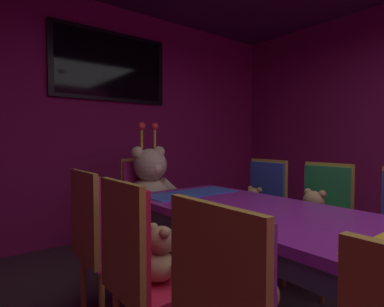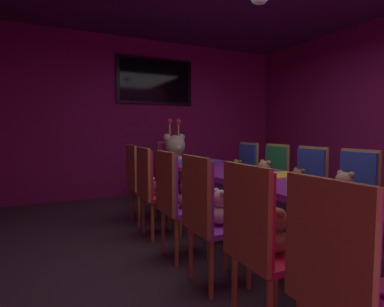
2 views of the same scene
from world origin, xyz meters
name	(u,v)px [view 2 (image 2 of 2)]	position (x,y,z in m)	size (l,w,h in m)	color
ground_plane	(265,253)	(0.00, 0.00, 0.00)	(7.90, 7.90, 0.00)	#3F2D38
wall_back	(154,118)	(0.00, 3.20, 1.40)	(5.20, 0.12, 2.80)	#8C1959
banquet_table	(266,185)	(0.00, 0.00, 0.66)	(0.90, 3.64, 0.75)	purple
chair_left_0	(338,272)	(-0.81, -1.44, 0.60)	(0.42, 0.41, 0.98)	#CC338C
teddy_left_0	(362,270)	(-0.67, -1.44, 0.58)	(0.23, 0.30, 0.28)	beige
chair_left_1	(257,233)	(-0.81, -0.91, 0.60)	(0.42, 0.41, 0.98)	red
teddy_left_1	(276,233)	(-0.67, -0.91, 0.58)	(0.22, 0.29, 0.27)	olive
chair_left_2	(205,209)	(-0.82, -0.31, 0.60)	(0.42, 0.41, 0.98)	purple
teddy_left_2	(222,209)	(-0.68, -0.31, 0.57)	(0.22, 0.29, 0.27)	beige
chair_left_3	(173,194)	(-0.83, 0.26, 0.60)	(0.42, 0.41, 0.98)	purple
teddy_left_3	(187,196)	(-0.69, 0.26, 0.57)	(0.21, 0.27, 0.26)	olive
chair_left_4	(151,183)	(-0.84, 0.90, 0.60)	(0.42, 0.41, 0.98)	red
teddy_left_4	(163,184)	(-0.69, 0.90, 0.58)	(0.24, 0.31, 0.29)	tan
chair_left_5	(138,176)	(-0.82, 1.46, 0.60)	(0.42, 0.41, 0.98)	#CC338C
teddy_left_5	(149,178)	(-0.68, 1.46, 0.57)	(0.21, 0.27, 0.26)	beige
chair_right_2	(354,189)	(0.83, -0.29, 0.60)	(0.42, 0.41, 0.98)	#2D47B2
teddy_right_2	(343,191)	(0.68, -0.29, 0.60)	(0.27, 0.34, 0.33)	tan
chair_right_3	(307,181)	(0.81, 0.27, 0.60)	(0.42, 0.41, 0.98)	#2D47B2
teddy_right_3	(298,183)	(0.66, 0.27, 0.58)	(0.24, 0.31, 0.29)	brown
chair_right_4	(273,174)	(0.84, 0.89, 0.60)	(0.42, 0.41, 0.98)	#268C4C
teddy_right_4	(264,174)	(0.69, 0.89, 0.60)	(0.27, 0.35, 0.33)	tan
chair_right_5	(245,169)	(0.81, 1.47, 0.60)	(0.42, 0.41, 0.98)	#2D47B2
teddy_right_5	(236,171)	(0.66, 1.47, 0.58)	(0.23, 0.30, 0.28)	#9E7247
throne_chair	(171,165)	(0.00, 2.36, 0.60)	(0.41, 0.42, 0.98)	#CC338C
king_teddy_bear	(175,157)	(0.00, 2.19, 0.74)	(0.69, 0.53, 0.89)	beige
wall_tv	(155,81)	(0.00, 3.11, 2.05)	(1.41, 0.06, 0.82)	black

